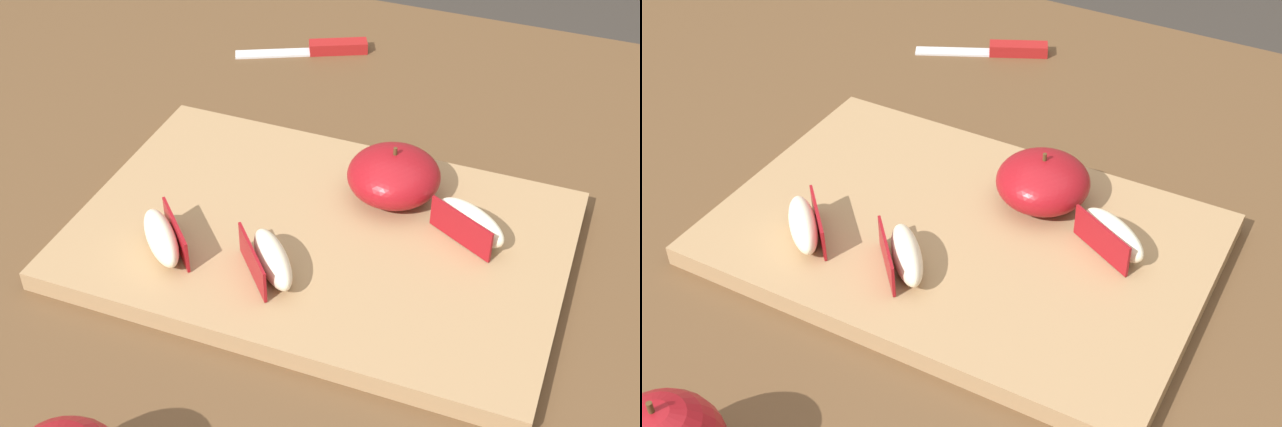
# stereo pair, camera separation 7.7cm
# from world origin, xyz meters

# --- Properties ---
(dining_table) EXTENTS (1.28, 0.98, 0.78)m
(dining_table) POSITION_xyz_m (0.00, 0.00, 0.68)
(dining_table) COLOR brown
(dining_table) RESTS_ON ground_plane
(cutting_board) EXTENTS (0.43, 0.29, 0.02)m
(cutting_board) POSITION_xyz_m (0.02, -0.01, 0.79)
(cutting_board) COLOR #A37F56
(cutting_board) RESTS_ON dining_table
(apple_half_skin_up) EXTENTS (0.09, 0.09, 0.05)m
(apple_half_skin_up) POSITION_xyz_m (0.06, 0.06, 0.82)
(apple_half_skin_up) COLOR maroon
(apple_half_skin_up) RESTS_ON cutting_board
(apple_wedge_left) EXTENTS (0.08, 0.06, 0.03)m
(apple_wedge_left) POSITION_xyz_m (0.14, 0.03, 0.81)
(apple_wedge_left) COLOR #F4EACC
(apple_wedge_left) RESTS_ON cutting_board
(apple_wedge_near_knife) EXTENTS (0.07, 0.07, 0.03)m
(apple_wedge_near_knife) POSITION_xyz_m (-0.10, -0.09, 0.81)
(apple_wedge_near_knife) COLOR #F4EACC
(apple_wedge_near_knife) RESTS_ON cutting_board
(apple_wedge_right) EXTENTS (0.07, 0.07, 0.03)m
(apple_wedge_right) POSITION_xyz_m (-0.01, -0.08, 0.81)
(apple_wedge_right) COLOR #F4EACC
(apple_wedge_right) RESTS_ON cutting_board
(paring_knife) EXTENTS (0.15, 0.09, 0.01)m
(paring_knife) POSITION_xyz_m (-0.11, 0.33, 0.78)
(paring_knife) COLOR silver
(paring_knife) RESTS_ON dining_table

